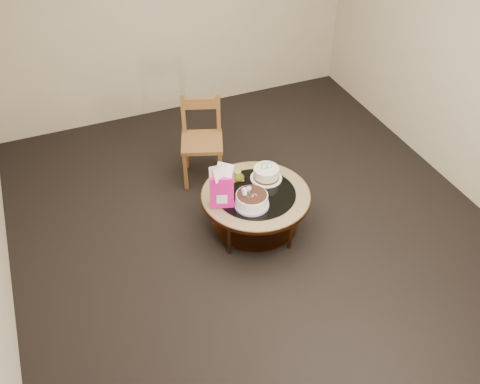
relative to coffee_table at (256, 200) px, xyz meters
name	(u,v)px	position (x,y,z in m)	size (l,w,h in m)	color
ground	(255,229)	(0.00, 0.00, -0.38)	(5.00, 5.00, 0.00)	black
room_walls	(258,88)	(0.00, 0.00, 1.16)	(4.52, 5.02, 2.61)	tan
coffee_table	(256,200)	(0.00, 0.00, 0.00)	(1.02, 1.02, 0.46)	#573119
decorated_cake	(252,200)	(-0.10, -0.14, 0.14)	(0.31, 0.31, 0.18)	#C29DDE
cream_cake	(266,174)	(0.18, 0.16, 0.14)	(0.30, 0.30, 0.19)	white
gift_bag	(222,186)	(-0.34, -0.02, 0.29)	(0.24, 0.20, 0.42)	#E11581
pillar_candle	(238,176)	(-0.07, 0.26, 0.11)	(0.12, 0.12, 0.09)	#E9C860
dining_chair	(202,139)	(-0.17, 1.01, 0.09)	(0.54, 0.54, 0.92)	brown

